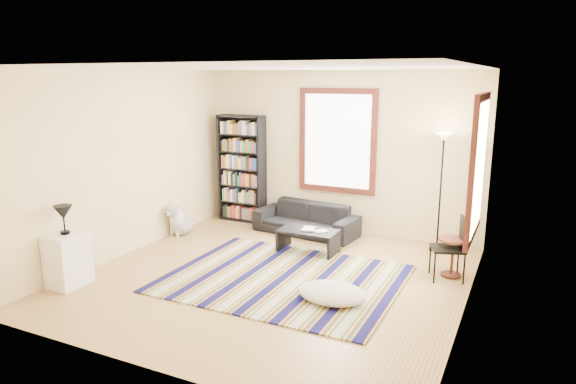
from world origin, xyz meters
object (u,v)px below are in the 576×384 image
at_px(coffee_table, 308,241).
at_px(side_table, 452,257).
at_px(bookshelf, 242,169).
at_px(folding_chair, 448,249).
at_px(floor_cushion, 332,293).
at_px(dog, 181,219).
at_px(sofa, 306,219).
at_px(floor_lamp, 440,193).
at_px(white_cabinet, 68,260).

distance_m(coffee_table, side_table, 2.17).
relative_size(bookshelf, folding_chair, 2.33).
relative_size(floor_cushion, dog, 1.49).
relative_size(sofa, floor_cushion, 2.14).
bearing_deg(bookshelf, floor_cushion, -43.24).
bearing_deg(bookshelf, side_table, -16.50).
bearing_deg(folding_chair, floor_lamp, 85.65).
height_order(coffee_table, dog, dog).
xyz_separation_m(floor_cushion, dog, (-3.33, 1.42, 0.18)).
relative_size(floor_cushion, floor_lamp, 0.46).
bearing_deg(floor_cushion, folding_chair, 49.56).
relative_size(sofa, white_cabinet, 2.60).
relative_size(coffee_table, dog, 1.58).
height_order(floor_cushion, white_cabinet, white_cabinet).
height_order(floor_cushion, folding_chair, folding_chair).
bearing_deg(dog, bookshelf, 75.76).
bearing_deg(floor_cushion, white_cabinet, -162.87).
distance_m(sofa, dog, 2.17).
bearing_deg(floor_lamp, side_table, -70.08).
bearing_deg(coffee_table, folding_chair, -5.10).
distance_m(coffee_table, folding_chair, 2.14).
height_order(bookshelf, coffee_table, bookshelf).
relative_size(floor_lamp, dog, 3.26).
bearing_deg(folding_chair, white_cabinet, -171.83).
bearing_deg(folding_chair, sofa, 137.49).
distance_m(sofa, floor_cushion, 2.79).
bearing_deg(side_table, bookshelf, 163.50).
relative_size(floor_lamp, side_table, 3.44).
relative_size(sofa, side_table, 3.37).
bearing_deg(dog, side_table, 7.80).
xyz_separation_m(coffee_table, dog, (-2.35, -0.11, 0.10)).
distance_m(coffee_table, dog, 2.36).
distance_m(coffee_table, floor_lamp, 2.18).
xyz_separation_m(white_cabinet, dog, (-0.03, 2.44, -0.07)).
xyz_separation_m(side_table, folding_chair, (-0.05, -0.14, 0.16)).
xyz_separation_m(floor_cushion, folding_chair, (1.14, 1.34, 0.32)).
height_order(bookshelf, floor_lamp, bookshelf).
bearing_deg(dog, sofa, 34.11).
distance_m(bookshelf, folding_chair, 4.24).
height_order(sofa, white_cabinet, white_cabinet).
relative_size(bookshelf, floor_lamp, 1.08).
bearing_deg(side_table, floor_cushion, -128.81).
height_order(sofa, bookshelf, bookshelf).
bearing_deg(side_table, floor_lamp, 109.92).
distance_m(bookshelf, floor_cushion, 4.01).
bearing_deg(white_cabinet, floor_lamp, 39.39).
height_order(floor_cushion, floor_lamp, floor_lamp).
relative_size(coffee_table, side_table, 1.67).
height_order(floor_lamp, folding_chair, floor_lamp).
distance_m(floor_lamp, dog, 4.34).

